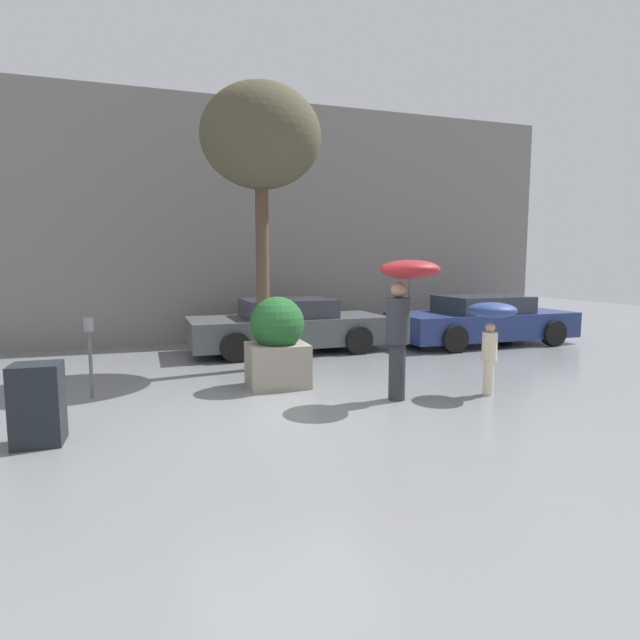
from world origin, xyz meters
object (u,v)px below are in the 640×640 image
person_adult (405,297)px  street_tree (261,140)px  planter_box (277,342)px  parked_car_near (288,326)px  parked_car_far (482,321)px  newspaper_box (38,404)px  person_child (491,321)px  parking_meter (89,340)px

person_adult → street_tree: size_ratio=0.39×
planter_box → street_tree: bearing=88.1°
planter_box → parked_car_near: size_ratio=0.33×
parked_car_far → newspaper_box: bearing=115.4°
parked_car_far → street_tree: 6.94m
person_child → newspaper_box: (-6.06, -0.34, -0.67)m
parked_car_near → parking_meter: (-3.72, -3.04, 0.30)m
planter_box → parked_car_far: (5.81, 2.77, -0.16)m
planter_box → street_tree: size_ratio=0.28×
parking_meter → newspaper_box: bearing=-98.9°
street_tree → parked_car_far: bearing=13.3°
person_child → parking_meter: bearing=120.6°
street_tree → newspaper_box: (-3.12, -3.18, -3.74)m
parked_car_near → parking_meter: 4.81m
parked_car_far → parking_meter: bearing=105.4°
person_adult → newspaper_box: bearing=-159.1°
planter_box → parked_car_near: 3.31m
planter_box → parking_meter: bearing=177.3°
person_child → parking_meter: size_ratio=1.17×
planter_box → street_tree: street_tree is taller
parked_car_far → street_tree: size_ratio=0.88×
planter_box → parking_meter: size_ratio=1.22×
planter_box → person_child: (2.98, -1.42, 0.40)m
parked_car_near → newspaper_box: parked_car_near is taller
parked_car_near → parked_car_far: same height
parked_car_far → parking_meter: parking_meter is taller
parking_meter → person_child: bearing=-15.1°
person_adult → person_child: person_adult is taller
parking_meter → newspaper_box: (-0.30, -1.90, -0.42)m
parked_car_near → street_tree: bearing=150.7°
person_child → parked_car_near: 5.05m
street_tree → person_adult: bearing=-60.9°
person_adult → parking_meter: 4.64m
person_child → newspaper_box: person_child is taller
person_adult → person_child: size_ratio=1.45×
parked_car_far → newspaper_box: size_ratio=5.08×
person_adult → street_tree: street_tree is taller
parking_meter → newspaper_box: parking_meter is taller
street_tree → planter_box: bearing=-91.9°
street_tree → parking_meter: 4.55m
parked_car_far → person_child: bearing=144.3°
parked_car_far → street_tree: (-5.76, -1.36, 3.63)m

